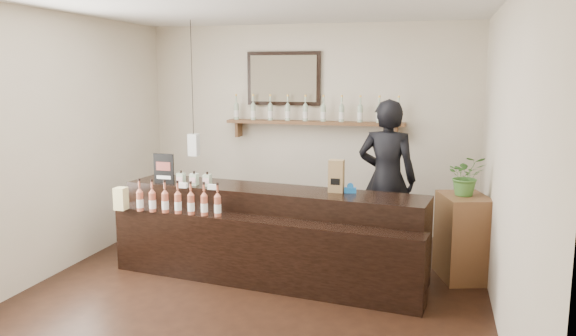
# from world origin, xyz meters

# --- Properties ---
(ground) EXTENTS (5.00, 5.00, 0.00)m
(ground) POSITION_xyz_m (0.00, 0.00, 0.00)
(ground) COLOR black
(ground) RESTS_ON ground
(room_shell) EXTENTS (5.00, 5.00, 5.00)m
(room_shell) POSITION_xyz_m (0.00, 0.00, 1.70)
(room_shell) COLOR beige
(room_shell) RESTS_ON ground
(back_wall_decor) EXTENTS (2.66, 0.96, 1.69)m
(back_wall_decor) POSITION_xyz_m (-0.16, 2.37, 1.76)
(back_wall_decor) COLOR brown
(back_wall_decor) RESTS_ON ground
(counter) EXTENTS (3.38, 1.31, 1.09)m
(counter) POSITION_xyz_m (-0.01, 0.58, 0.44)
(counter) COLOR black
(counter) RESTS_ON ground
(promo_sign) EXTENTS (0.24, 0.03, 0.34)m
(promo_sign) POSITION_xyz_m (-1.24, 0.65, 1.10)
(promo_sign) COLOR black
(promo_sign) RESTS_ON counter
(paper_bag) EXTENTS (0.16, 0.12, 0.34)m
(paper_bag) POSITION_xyz_m (0.70, 0.69, 1.10)
(paper_bag) COLOR olive
(paper_bag) RESTS_ON counter
(tape_dispenser) EXTENTS (0.13, 0.07, 0.11)m
(tape_dispenser) POSITION_xyz_m (0.85, 0.69, 0.97)
(tape_dispenser) COLOR #1861AD
(tape_dispenser) RESTS_ON counter
(side_cabinet) EXTENTS (0.61, 0.72, 0.89)m
(side_cabinet) POSITION_xyz_m (2.00, 1.03, 0.45)
(side_cabinet) COLOR brown
(side_cabinet) RESTS_ON ground
(potted_plant) EXTENTS (0.42, 0.38, 0.42)m
(potted_plant) POSITION_xyz_m (2.00, 1.03, 1.10)
(potted_plant) COLOR #3F702D
(potted_plant) RESTS_ON side_cabinet
(shopkeeper) EXTENTS (0.81, 0.57, 2.11)m
(shopkeeper) POSITION_xyz_m (1.15, 1.55, 1.05)
(shopkeeper) COLOR black
(shopkeeper) RESTS_ON ground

